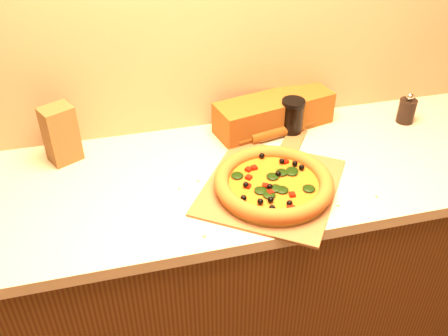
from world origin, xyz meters
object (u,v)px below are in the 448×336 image
pizza (274,183)px  pizza_peel (273,183)px  wine_glass (63,131)px  rolling_pin (277,132)px  pepper_grinder (407,110)px  dark_jar (292,117)px

pizza → pizza_peel: bearing=73.7°
pizza_peel → wine_glass: wine_glass is taller
pizza → rolling_pin: pizza is taller
pizza → wine_glass: 0.73m
rolling_pin → wine_glass: (-0.75, 0.04, 0.09)m
pizza_peel → pizza: bearing=-71.8°
pepper_grinder → rolling_pin: bearing=178.5°
pizza_peel → pepper_grinder: pepper_grinder is taller
rolling_pin → wine_glass: bearing=176.8°
rolling_pin → dark_jar: (0.06, 0.02, 0.05)m
pizza → wine_glass: size_ratio=2.32×
rolling_pin → pizza: bearing=-111.1°
pizza_peel → pizza: size_ratio=1.67×
pizza_peel → dark_jar: 0.34m
pepper_grinder → dark_jar: size_ratio=0.91×
pizza_peel → rolling_pin: (0.11, 0.27, 0.02)m
pepper_grinder → rolling_pin: (-0.52, 0.01, -0.03)m
pizza_peel → rolling_pin: rolling_pin is taller
rolling_pin → wine_glass: wine_glass is taller
pizza_peel → dark_jar: bearing=93.9°
wine_glass → dark_jar: size_ratio=1.19×
pizza → wine_glass: (-0.63, 0.35, 0.08)m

